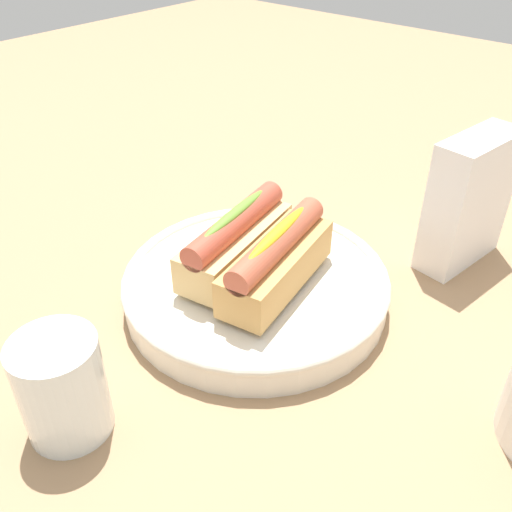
% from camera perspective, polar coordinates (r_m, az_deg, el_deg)
% --- Properties ---
extents(ground_plane, '(2.40, 2.40, 0.00)m').
position_cam_1_polar(ground_plane, '(0.59, 0.72, -4.80)').
color(ground_plane, '#9E7A56').
extents(serving_bowl, '(0.27, 0.27, 0.04)m').
position_cam_1_polar(serving_bowl, '(0.59, 0.00, -2.93)').
color(serving_bowl, silver).
rests_on(serving_bowl, ground_plane).
extents(hotdog_front, '(0.16, 0.08, 0.06)m').
position_cam_1_polar(hotdog_front, '(0.57, -2.35, 1.47)').
color(hotdog_front, '#DBB270').
rests_on(hotdog_front, serving_bowl).
extents(hotdog_back, '(0.16, 0.08, 0.06)m').
position_cam_1_polar(hotdog_back, '(0.55, 2.45, -0.19)').
color(hotdog_back, tan).
rests_on(hotdog_back, serving_bowl).
extents(water_glass, '(0.07, 0.07, 0.09)m').
position_cam_1_polar(water_glass, '(0.48, -18.92, -12.74)').
color(water_glass, white).
rests_on(water_glass, ground_plane).
extents(napkin_box, '(0.12, 0.06, 0.15)m').
position_cam_1_polar(napkin_box, '(0.66, 20.67, 5.24)').
color(napkin_box, white).
rests_on(napkin_box, ground_plane).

